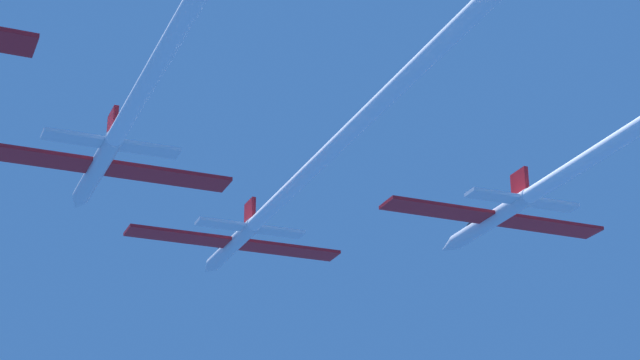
{
  "coord_description": "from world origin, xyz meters",
  "views": [
    {
      "loc": [
        -29.4,
        -92.09,
        -31.56
      ],
      "look_at": [
        -0.22,
        -19.6,
        -0.18
      ],
      "focal_mm": 64.45,
      "sensor_mm": 36.0,
      "label": 1
    }
  ],
  "objects": [
    {
      "name": "jet_lead",
      "position": [
        -0.91,
        -15.67,
        0.61
      ],
      "size": [
        19.07,
        55.51,
        3.16
      ],
      "color": "white"
    },
    {
      "name": "jet_left_wing",
      "position": [
        -15.99,
        -32.73,
        -0.43
      ],
      "size": [
        19.07,
        59.09,
        3.16
      ],
      "color": "white"
    },
    {
      "name": "jet_right_wing",
      "position": [
        15.66,
        -33.95,
        -0.23
      ],
      "size": [
        19.07,
        60.44,
        3.16
      ],
      "color": "white"
    }
  ]
}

